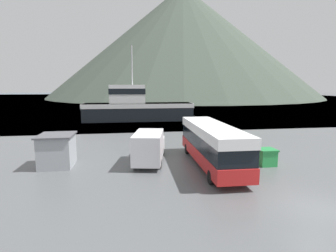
# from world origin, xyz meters

# --- Properties ---
(ground_plane) EXTENTS (400.00, 400.00, 0.00)m
(ground_plane) POSITION_xyz_m (0.00, 0.00, 0.00)
(ground_plane) COLOR #515456
(water_surface) EXTENTS (240.00, 240.00, 0.00)m
(water_surface) POSITION_xyz_m (0.00, 143.37, 0.00)
(water_surface) COLOR #475B6B
(water_surface) RESTS_ON ground
(hill_backdrop) EXTENTS (146.51, 146.51, 60.96)m
(hill_backdrop) POSITION_xyz_m (22.41, 140.02, 30.48)
(hill_backdrop) COLOR #3D473D
(hill_backdrop) RESTS_ON ground
(tour_bus) EXTENTS (2.81, 10.97, 3.20)m
(tour_bus) POSITION_xyz_m (-3.00, 7.95, 1.80)
(tour_bus) COLOR red
(tour_bus) RESTS_ON ground
(delivery_van) EXTENTS (3.24, 6.44, 2.54)m
(delivery_van) POSITION_xyz_m (-7.65, 9.58, 1.33)
(delivery_van) COLOR silver
(delivery_van) RESTS_ON ground
(fishing_boat) EXTENTS (19.39, 4.74, 13.04)m
(fishing_boat) POSITION_xyz_m (-7.73, 35.95, 2.39)
(fishing_boat) COLOR black
(fishing_boat) RESTS_ON water_surface
(storage_bin) EXTENTS (1.37, 1.31, 1.31)m
(storage_bin) POSITION_xyz_m (1.28, 7.35, 0.67)
(storage_bin) COLOR green
(storage_bin) RESTS_ON ground
(dock_kiosk) EXTENTS (2.57, 2.93, 2.49)m
(dock_kiosk) POSITION_xyz_m (-14.73, 9.64, 1.25)
(dock_kiosk) COLOR #93999E
(dock_kiosk) RESTS_ON ground
(small_boat) EXTENTS (1.84, 7.53, 0.79)m
(small_boat) POSITION_xyz_m (0.80, 42.77, 0.40)
(small_boat) COLOR #19234C
(small_boat) RESTS_ON water_surface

